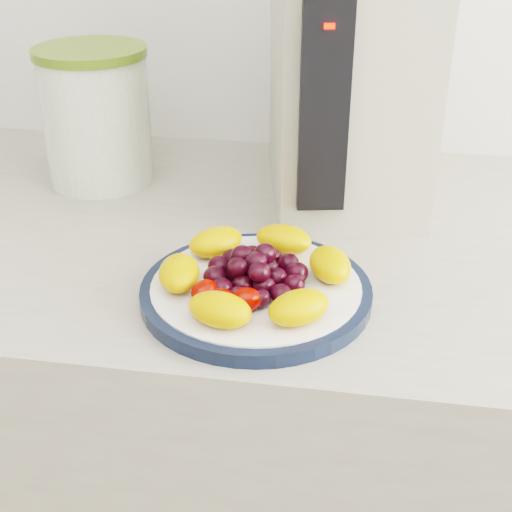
# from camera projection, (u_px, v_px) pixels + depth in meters

# --- Properties ---
(counter) EXTENTS (3.50, 0.60, 0.90)m
(counter) POSITION_uv_depth(u_px,v_px,m) (233.00, 485.00, 1.10)
(counter) COLOR #A8A090
(counter) RESTS_ON floor
(cabinet_face) EXTENTS (3.48, 0.58, 0.84)m
(cabinet_face) POSITION_uv_depth(u_px,v_px,m) (233.00, 498.00, 1.12)
(cabinet_face) COLOR #9D7B57
(cabinet_face) RESTS_ON floor
(plate_rim) EXTENTS (0.24, 0.24, 0.01)m
(plate_rim) POSITION_uv_depth(u_px,v_px,m) (256.00, 292.00, 0.73)
(plate_rim) COLOR #111C32
(plate_rim) RESTS_ON counter
(plate_face) EXTENTS (0.21, 0.21, 0.02)m
(plate_face) POSITION_uv_depth(u_px,v_px,m) (256.00, 291.00, 0.73)
(plate_face) COLOR white
(plate_face) RESTS_ON counter
(canister) EXTENTS (0.17, 0.17, 0.17)m
(canister) POSITION_uv_depth(u_px,v_px,m) (97.00, 120.00, 0.97)
(canister) COLOR #4E641A
(canister) RESTS_ON counter
(canister_lid) EXTENTS (0.18, 0.18, 0.01)m
(canister_lid) POSITION_uv_depth(u_px,v_px,m) (89.00, 52.00, 0.92)
(canister_lid) COLOR #5C7122
(canister_lid) RESTS_ON canister
(appliance_body) EXTENTS (0.22, 0.28, 0.31)m
(appliance_body) POSITION_uv_depth(u_px,v_px,m) (347.00, 81.00, 0.88)
(appliance_body) COLOR #AAA692
(appliance_body) RESTS_ON counter
(appliance_panel) EXTENTS (0.06, 0.03, 0.23)m
(appliance_panel) POSITION_uv_depth(u_px,v_px,m) (324.00, 109.00, 0.77)
(appliance_panel) COLOR black
(appliance_panel) RESTS_ON appliance_body
(appliance_led) EXTENTS (0.01, 0.01, 0.01)m
(appliance_led) POSITION_uv_depth(u_px,v_px,m) (329.00, 26.00, 0.72)
(appliance_led) COLOR #FF0C05
(appliance_led) RESTS_ON appliance_panel
(fruit_plate) EXTENTS (0.20, 0.21, 0.04)m
(fruit_plate) POSITION_uv_depth(u_px,v_px,m) (252.00, 274.00, 0.72)
(fruit_plate) COLOR orange
(fruit_plate) RESTS_ON plate_face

